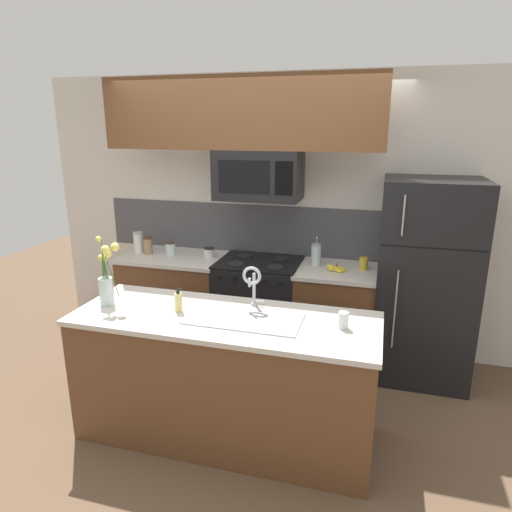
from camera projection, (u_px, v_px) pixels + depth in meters
The scene contains 22 objects.
ground_plane at pixel (229, 403), 3.64m from camera, with size 10.00×10.00×0.00m, color brown.
rear_partition at pixel (300, 215), 4.38m from camera, with size 5.20×0.10×2.60m, color silver.
splash_band at pixel (268, 230), 4.45m from camera, with size 3.39×0.01×0.48m, color #4C4C51.
back_counter_left at pixel (176, 299), 4.57m from camera, with size 1.00×0.65×0.91m.
back_counter_right at pixel (335, 316), 4.16m from camera, with size 0.71×0.65×0.91m.
stove_range at pixel (259, 307), 4.34m from camera, with size 0.76×0.64×0.93m.
microwave at pixel (259, 175), 3.97m from camera, with size 0.74×0.40×0.43m.
upper_cabinet_band at pixel (241, 113), 3.84m from camera, with size 2.41×0.34×0.60m, color brown.
refrigerator at pixel (425, 281), 3.87m from camera, with size 0.79×0.74×1.73m.
storage_jar_tall at pixel (138, 242), 4.53m from camera, with size 0.09×0.09×0.21m.
storage_jar_medium at pixel (148, 245), 4.50m from camera, with size 0.09×0.09×0.17m.
storage_jar_short at pixel (171, 249), 4.46m from camera, with size 0.10×0.10×0.13m.
storage_jar_squat at pixel (209, 253), 4.37m from camera, with size 0.10×0.10×0.09m.
banana_bunch at pixel (336, 269), 3.97m from camera, with size 0.19×0.16×0.08m.
french_press at pixel (316, 255), 4.11m from camera, with size 0.09×0.09×0.27m.
coffee_tin at pixel (364, 263), 4.00m from camera, with size 0.08×0.08×0.11m, color gold.
island_counter at pixel (225, 377), 3.16m from camera, with size 2.05×0.74×0.91m.
kitchen_sink at pixel (244, 328), 3.02m from camera, with size 0.76×0.39×0.16m.
sink_faucet at pixel (252, 281), 3.12m from camera, with size 0.14×0.14×0.31m.
dish_soap_bottle at pixel (178, 302), 3.10m from camera, with size 0.06×0.05×0.16m.
spare_glass at pixel (343, 320), 2.85m from camera, with size 0.07×0.07×0.11m.
flower_vase at pixel (107, 282), 3.19m from camera, with size 0.18×0.13×0.49m.
Camera 1 is at (1.07, -2.99, 2.14)m, focal length 32.00 mm.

